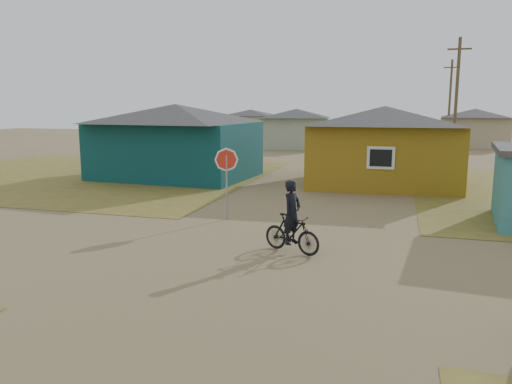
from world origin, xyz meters
TOP-DOWN VIEW (x-y plane):
  - ground at (0.00, 0.00)m, footprint 120.00×120.00m
  - grass_nw at (-14.00, 13.00)m, footprint 20.00×18.00m
  - house_teal at (-8.50, 13.50)m, footprint 8.93×7.08m
  - house_yellow at (2.50, 14.00)m, footprint 7.72×6.76m
  - house_pale_west at (-6.00, 34.00)m, footprint 7.04×6.15m
  - house_beige_east at (10.00, 40.00)m, footprint 6.95×6.05m
  - house_pale_north at (-14.00, 46.00)m, footprint 6.28×5.81m
  - utility_pole_near at (6.50, 22.00)m, footprint 1.40×0.20m
  - utility_pole_far at (7.50, 38.00)m, footprint 1.40×0.20m
  - stop_sign at (-2.41, 4.50)m, footprint 0.82×0.07m
  - cyclist at (0.58, 1.27)m, footprint 1.80×1.11m

SIDE VIEW (x-z plane):
  - ground at x=0.00m, z-range 0.00..0.00m
  - grass_nw at x=-14.00m, z-range 0.00..0.01m
  - cyclist at x=0.58m, z-range -0.27..1.70m
  - house_pale_north at x=-14.00m, z-range 0.05..3.45m
  - stop_sign at x=-2.41m, z-range 0.59..3.10m
  - house_pale_west at x=-6.00m, z-range 0.06..3.66m
  - house_beige_east at x=10.00m, z-range 0.06..3.66m
  - house_yellow at x=2.50m, z-range 0.05..3.95m
  - house_teal at x=-8.50m, z-range 0.05..4.05m
  - utility_pole_near at x=6.50m, z-range 0.14..8.14m
  - utility_pole_far at x=7.50m, z-range 0.14..8.14m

